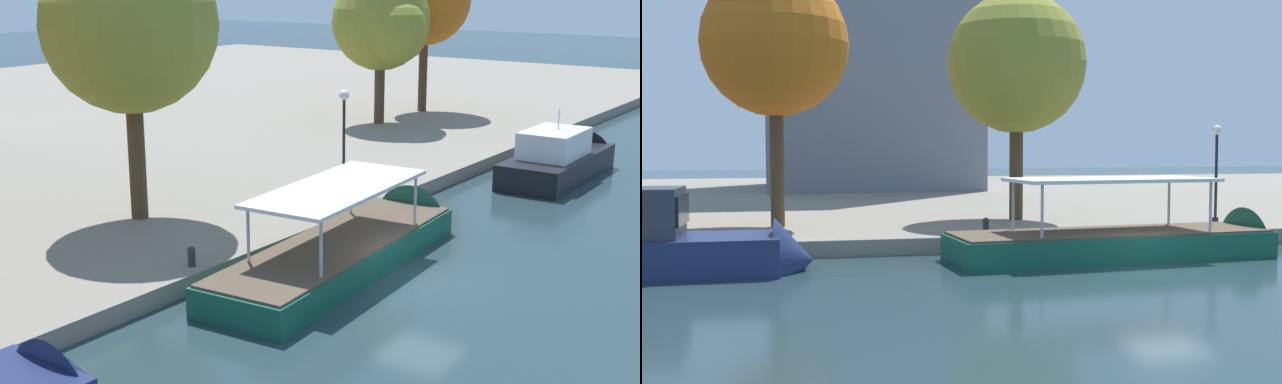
% 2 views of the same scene
% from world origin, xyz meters
% --- Properties ---
extents(ground_plane, '(220.00, 220.00, 0.00)m').
position_xyz_m(ground_plane, '(0.00, 0.00, 0.00)').
color(ground_plane, '#23383D').
extents(tour_boat_1, '(12.90, 4.13, 4.04)m').
position_xyz_m(tour_boat_1, '(0.41, 2.84, 0.37)').
color(tour_boat_1, '#14513D').
rests_on(tour_boat_1, ground_plane).
extents(motor_yacht_2, '(9.05, 3.05, 4.40)m').
position_xyz_m(motor_yacht_2, '(16.54, 1.67, 0.66)').
color(motor_yacht_2, black).
rests_on(motor_yacht_2, ground_plane).
extents(mooring_bollard_0, '(0.26, 0.26, 0.65)m').
position_xyz_m(mooring_bollard_0, '(-4.45, 5.66, 0.96)').
color(mooring_bollard_0, '#2D2D33').
rests_on(mooring_bollard_0, dock_promenade).
extents(lamp_post, '(0.42, 0.42, 4.25)m').
position_xyz_m(lamp_post, '(6.08, 7.14, 3.33)').
color(lamp_post, black).
rests_on(lamp_post, dock_promenade).
extents(tree_3, '(5.80, 6.22, 8.98)m').
position_xyz_m(tree_3, '(20.98, 14.61, 6.63)').
color(tree_3, '#4C3823').
rests_on(tree_3, dock_promenade).
extents(tree_4, '(6.31, 6.31, 10.24)m').
position_xyz_m(tree_4, '(-1.52, 10.96, 7.80)').
color(tree_4, '#4C3823').
rests_on(tree_4, dock_promenade).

